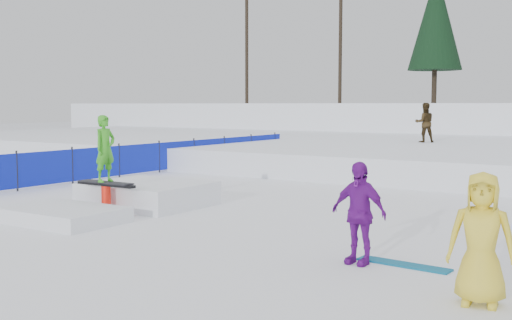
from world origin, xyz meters
The scene contains 9 objects.
ground centered at (0.00, 0.00, 0.00)m, with size 120.00×120.00×0.00m, color white.
snow_berm centered at (0.00, 30.00, 1.20)m, with size 60.00×14.00×2.40m, color white.
snow_midrise centered at (0.00, 16.00, 0.40)m, with size 50.00×18.00×0.80m, color white.
safety_fence centered at (-6.50, 6.60, 0.55)m, with size 0.05×16.00×1.10m.
walker_olive centered at (-0.21, 15.57, 1.60)m, with size 0.78×0.61×1.60m, color #2E210F.
spectator_purple centered at (4.50, -1.36, 0.76)m, with size 0.89×0.37×1.52m, color #721396.
spectator_yellow centered at (6.50, -2.37, 0.78)m, with size 0.77×0.50×1.57m, color yellow.
loose_board_teal centered at (5.10, -1.10, 0.01)m, with size 1.40×0.28×0.03m, color #0B587D.
jib_rail_feature centered at (-1.83, 0.27, 0.30)m, with size 2.60×4.40×2.11m.
Camera 1 is at (8.33, -9.94, 2.34)m, focal length 45.00 mm.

